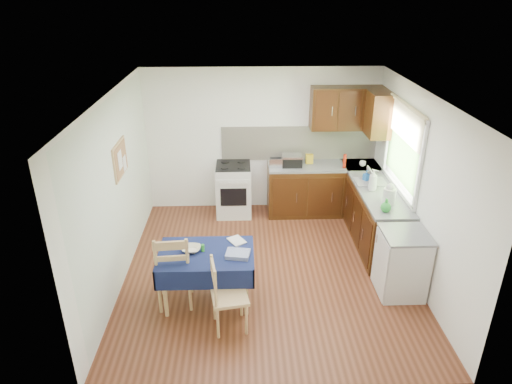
{
  "coord_description": "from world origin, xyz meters",
  "views": [
    {
      "loc": [
        -0.35,
        -5.45,
        3.74
      ],
      "look_at": [
        -0.17,
        0.1,
        1.18
      ],
      "focal_mm": 32.0,
      "sensor_mm": 36.0,
      "label": 1
    }
  ],
  "objects_px": {
    "toaster": "(276,162)",
    "dish_rack": "(371,181)",
    "sandwich_press": "(292,160)",
    "kettle": "(389,195)",
    "chair_far": "(174,268)",
    "dining_table": "(206,260)",
    "chair_near": "(226,293)"
  },
  "relations": [
    {
      "from": "chair_near",
      "to": "kettle",
      "type": "height_order",
      "value": "kettle"
    },
    {
      "from": "dish_rack",
      "to": "kettle",
      "type": "xyz_separation_m",
      "value": [
        0.06,
        -0.74,
        0.11
      ]
    },
    {
      "from": "dining_table",
      "to": "kettle",
      "type": "height_order",
      "value": "kettle"
    },
    {
      "from": "chair_far",
      "to": "kettle",
      "type": "distance_m",
      "value": 3.13
    },
    {
      "from": "chair_far",
      "to": "toaster",
      "type": "xyz_separation_m",
      "value": [
        1.43,
        2.45,
        0.43
      ]
    },
    {
      "from": "toaster",
      "to": "dish_rack",
      "type": "bearing_deg",
      "value": -28.63
    },
    {
      "from": "chair_near",
      "to": "dish_rack",
      "type": "xyz_separation_m",
      "value": [
        2.21,
        2.18,
        0.44
      ]
    },
    {
      "from": "chair_near",
      "to": "sandwich_press",
      "type": "height_order",
      "value": "sandwich_press"
    },
    {
      "from": "sandwich_press",
      "to": "dish_rack",
      "type": "xyz_separation_m",
      "value": [
        1.16,
        -0.76,
        -0.07
      ]
    },
    {
      "from": "chair_far",
      "to": "kettle",
      "type": "height_order",
      "value": "kettle"
    },
    {
      "from": "chair_far",
      "to": "sandwich_press",
      "type": "height_order",
      "value": "sandwich_press"
    },
    {
      "from": "chair_far",
      "to": "dish_rack",
      "type": "relative_size",
      "value": 2.2
    },
    {
      "from": "toaster",
      "to": "chair_far",
      "type": "bearing_deg",
      "value": -122.63
    },
    {
      "from": "chair_far",
      "to": "toaster",
      "type": "height_order",
      "value": "toaster"
    },
    {
      "from": "chair_near",
      "to": "dining_table",
      "type": "bearing_deg",
      "value": 16.09
    },
    {
      "from": "dining_table",
      "to": "chair_near",
      "type": "height_order",
      "value": "chair_near"
    },
    {
      "from": "sandwich_press",
      "to": "toaster",
      "type": "bearing_deg",
      "value": -165.06
    },
    {
      "from": "dish_rack",
      "to": "kettle",
      "type": "bearing_deg",
      "value": -85.19
    },
    {
      "from": "toaster",
      "to": "kettle",
      "type": "height_order",
      "value": "kettle"
    },
    {
      "from": "dining_table",
      "to": "dish_rack",
      "type": "relative_size",
      "value": 2.51
    },
    {
      "from": "dish_rack",
      "to": "kettle",
      "type": "distance_m",
      "value": 0.75
    },
    {
      "from": "toaster",
      "to": "dish_rack",
      "type": "xyz_separation_m",
      "value": [
        1.43,
        -0.71,
        -0.06
      ]
    },
    {
      "from": "sandwich_press",
      "to": "kettle",
      "type": "height_order",
      "value": "kettle"
    },
    {
      "from": "chair_far",
      "to": "dish_rack",
      "type": "bearing_deg",
      "value": -153.05
    },
    {
      "from": "dining_table",
      "to": "sandwich_press",
      "type": "distance_m",
      "value": 2.78
    },
    {
      "from": "chair_far",
      "to": "dining_table",
      "type": "bearing_deg",
      "value": -172.74
    },
    {
      "from": "dish_rack",
      "to": "toaster",
      "type": "bearing_deg",
      "value": 153.92
    },
    {
      "from": "sandwich_press",
      "to": "kettle",
      "type": "distance_m",
      "value": 1.93
    },
    {
      "from": "chair_far",
      "to": "toaster",
      "type": "distance_m",
      "value": 2.87
    },
    {
      "from": "dining_table",
      "to": "chair_far",
      "type": "distance_m",
      "value": 0.41
    },
    {
      "from": "chair_near",
      "to": "toaster",
      "type": "bearing_deg",
      "value": -24.66
    },
    {
      "from": "chair_far",
      "to": "dish_rack",
      "type": "distance_m",
      "value": 3.37
    }
  ]
}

